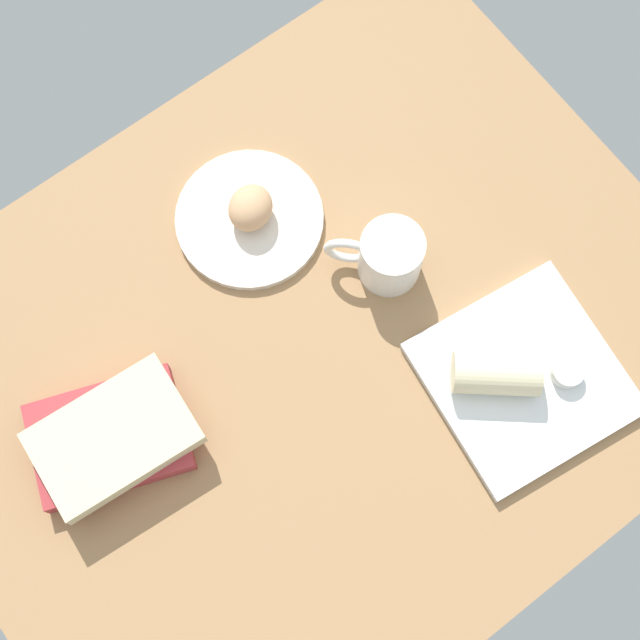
{
  "coord_description": "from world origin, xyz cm",
  "views": [
    {
      "loc": [
        19.75,
        28.37,
        135.71
      ],
      "look_at": [
        -3.23,
        -2.17,
        7.0
      ],
      "focal_mm": 53.87,
      "sensor_mm": 36.0,
      "label": 1
    }
  ],
  "objects_px": {
    "breakfast_wrap": "(496,374)",
    "round_plate": "(250,219)",
    "sauce_cup": "(567,372)",
    "book_stack": "(111,438)",
    "scone_pastry": "(250,208)",
    "square_plate": "(524,378)",
    "coffee_mug": "(388,256)"
  },
  "relations": [
    {
      "from": "coffee_mug",
      "to": "square_plate",
      "type": "bearing_deg",
      "value": 101.68
    },
    {
      "from": "breakfast_wrap",
      "to": "sauce_cup",
      "type": "bearing_deg",
      "value": 96.12
    },
    {
      "from": "round_plate",
      "to": "book_stack",
      "type": "height_order",
      "value": "book_stack"
    },
    {
      "from": "round_plate",
      "to": "sauce_cup",
      "type": "height_order",
      "value": "sauce_cup"
    },
    {
      "from": "sauce_cup",
      "to": "breakfast_wrap",
      "type": "distance_m",
      "value": 0.1
    },
    {
      "from": "round_plate",
      "to": "coffee_mug",
      "type": "height_order",
      "value": "coffee_mug"
    },
    {
      "from": "book_stack",
      "to": "coffee_mug",
      "type": "xyz_separation_m",
      "value": [
        -0.46,
        0.02,
        0.02
      ]
    },
    {
      "from": "square_plate",
      "to": "book_stack",
      "type": "relative_size",
      "value": 1.03
    },
    {
      "from": "sauce_cup",
      "to": "breakfast_wrap",
      "type": "bearing_deg",
      "value": -33.36
    },
    {
      "from": "square_plate",
      "to": "scone_pastry",
      "type": "bearing_deg",
      "value": -69.21
    },
    {
      "from": "breakfast_wrap",
      "to": "coffee_mug",
      "type": "height_order",
      "value": "coffee_mug"
    },
    {
      "from": "scone_pastry",
      "to": "square_plate",
      "type": "distance_m",
      "value": 0.46
    },
    {
      "from": "book_stack",
      "to": "scone_pastry",
      "type": "bearing_deg",
      "value": -155.72
    },
    {
      "from": "square_plate",
      "to": "book_stack",
      "type": "xyz_separation_m",
      "value": [
        0.51,
        -0.27,
        0.02
      ]
    },
    {
      "from": "coffee_mug",
      "to": "breakfast_wrap",
      "type": "bearing_deg",
      "value": 93.39
    },
    {
      "from": "round_plate",
      "to": "scone_pastry",
      "type": "relative_size",
      "value": 3.04
    },
    {
      "from": "scone_pastry",
      "to": "breakfast_wrap",
      "type": "distance_m",
      "value": 0.42
    },
    {
      "from": "sauce_cup",
      "to": "book_stack",
      "type": "relative_size",
      "value": 0.18
    },
    {
      "from": "scone_pastry",
      "to": "breakfast_wrap",
      "type": "bearing_deg",
      "value": 107.16
    },
    {
      "from": "round_plate",
      "to": "coffee_mug",
      "type": "relative_size",
      "value": 1.86
    },
    {
      "from": "scone_pastry",
      "to": "sauce_cup",
      "type": "bearing_deg",
      "value": 114.58
    },
    {
      "from": "book_stack",
      "to": "sauce_cup",
      "type": "bearing_deg",
      "value": 151.41
    },
    {
      "from": "square_plate",
      "to": "sauce_cup",
      "type": "xyz_separation_m",
      "value": [
        -0.05,
        0.03,
        0.02
      ]
    },
    {
      "from": "breakfast_wrap",
      "to": "book_stack",
      "type": "bearing_deg",
      "value": -78.2
    },
    {
      "from": "breakfast_wrap",
      "to": "book_stack",
      "type": "relative_size",
      "value": 0.48
    },
    {
      "from": "round_plate",
      "to": "scone_pastry",
      "type": "distance_m",
      "value": 0.03
    },
    {
      "from": "square_plate",
      "to": "coffee_mug",
      "type": "bearing_deg",
      "value": -78.32
    },
    {
      "from": "sauce_cup",
      "to": "book_stack",
      "type": "height_order",
      "value": "book_stack"
    },
    {
      "from": "scone_pastry",
      "to": "breakfast_wrap",
      "type": "relative_size",
      "value": 0.6
    },
    {
      "from": "sauce_cup",
      "to": "book_stack",
      "type": "xyz_separation_m",
      "value": [
        0.55,
        -0.3,
        0.0
      ]
    },
    {
      "from": "breakfast_wrap",
      "to": "round_plate",
      "type": "bearing_deg",
      "value": -122.73
    },
    {
      "from": "round_plate",
      "to": "square_plate",
      "type": "relative_size",
      "value": 0.87
    }
  ]
}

